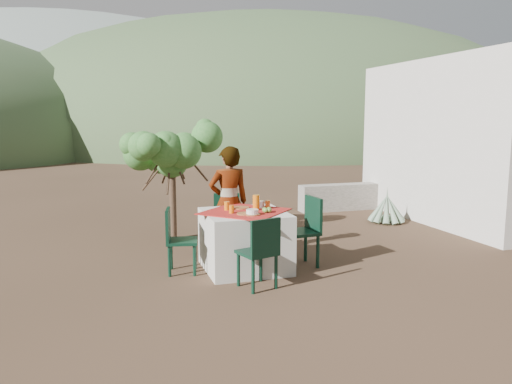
% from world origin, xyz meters
% --- Properties ---
extents(ground, '(160.00, 160.00, 0.00)m').
position_xyz_m(ground, '(0.00, 0.00, 0.00)').
color(ground, '#322316').
rests_on(ground, ground).
extents(table, '(1.30, 1.30, 0.76)m').
position_xyz_m(table, '(0.10, -0.04, 0.38)').
color(table, silver).
rests_on(table, ground).
extents(chair_far, '(0.47, 0.47, 0.83)m').
position_xyz_m(chair_far, '(0.11, 0.98, 0.46)').
color(chair_far, black).
rests_on(chair_far, ground).
extents(chair_near, '(0.48, 0.48, 0.83)m').
position_xyz_m(chair_near, '(0.05, -0.84, 0.46)').
color(chair_near, black).
rests_on(chair_near, ground).
extents(chair_left, '(0.45, 0.45, 0.82)m').
position_xyz_m(chair_left, '(-0.76, 0.06, 0.46)').
color(chair_left, black).
rests_on(chair_left, ground).
extents(chair_right, '(0.46, 0.46, 0.91)m').
position_xyz_m(chair_right, '(0.91, -0.12, 0.51)').
color(chair_right, black).
rests_on(chair_right, ground).
extents(person, '(0.59, 0.40, 1.56)m').
position_xyz_m(person, '(0.05, 0.59, 0.78)').
color(person, '#8C6651').
rests_on(person, ground).
extents(shrub_tree, '(1.42, 1.39, 1.67)m').
position_xyz_m(shrub_tree, '(-0.50, 1.92, 1.32)').
color(shrub_tree, '#4D3826').
rests_on(shrub_tree, ground).
extents(agave, '(0.69, 0.70, 0.74)m').
position_xyz_m(agave, '(3.44, 1.98, 0.25)').
color(agave, gray).
rests_on(agave, ground).
extents(guesthouse, '(3.20, 4.20, 3.00)m').
position_xyz_m(guesthouse, '(5.60, 1.80, 1.50)').
color(guesthouse, beige).
rests_on(guesthouse, ground).
extents(stone_wall, '(2.60, 0.35, 0.55)m').
position_xyz_m(stone_wall, '(3.60, 3.40, 0.28)').
color(stone_wall, gray).
rests_on(stone_wall, ground).
extents(hill_near_right, '(48.00, 48.00, 20.00)m').
position_xyz_m(hill_near_right, '(12.00, 36.00, 0.00)').
color(hill_near_right, '#304C2A').
rests_on(hill_near_right, ground).
extents(hill_far_center, '(60.00, 60.00, 24.00)m').
position_xyz_m(hill_far_center, '(-4.00, 52.00, 0.00)').
color(hill_far_center, slate).
rests_on(hill_far_center, ground).
extents(hill_far_right, '(36.00, 36.00, 14.00)m').
position_xyz_m(hill_far_right, '(28.00, 46.00, 0.00)').
color(hill_far_right, slate).
rests_on(hill_far_right, ground).
extents(plate_far, '(0.24, 0.24, 0.01)m').
position_xyz_m(plate_far, '(0.10, 0.17, 0.77)').
color(plate_far, brown).
rests_on(plate_far, table).
extents(plate_near, '(0.21, 0.21, 0.01)m').
position_xyz_m(plate_near, '(0.05, -0.25, 0.77)').
color(plate_near, brown).
rests_on(plate_near, table).
extents(glass_far, '(0.07, 0.07, 0.11)m').
position_xyz_m(glass_far, '(-0.11, 0.08, 0.82)').
color(glass_far, orange).
rests_on(glass_far, table).
extents(glass_near, '(0.06, 0.06, 0.10)m').
position_xyz_m(glass_near, '(-0.10, -0.14, 0.81)').
color(glass_near, orange).
rests_on(glass_near, table).
extents(juice_pitcher, '(0.09, 0.09, 0.19)m').
position_xyz_m(juice_pitcher, '(0.26, -0.00, 0.86)').
color(juice_pitcher, orange).
rests_on(juice_pitcher, table).
extents(bowl_plate, '(0.21, 0.21, 0.01)m').
position_xyz_m(bowl_plate, '(0.12, -0.31, 0.77)').
color(bowl_plate, brown).
rests_on(bowl_plate, table).
extents(white_bowl, '(0.15, 0.15, 0.06)m').
position_xyz_m(white_bowl, '(0.12, -0.31, 0.80)').
color(white_bowl, silver).
rests_on(white_bowl, bowl_plate).
extents(jar_left, '(0.07, 0.07, 0.10)m').
position_xyz_m(jar_left, '(0.44, 0.05, 0.81)').
color(jar_left, orange).
rests_on(jar_left, table).
extents(jar_right, '(0.06, 0.06, 0.09)m').
position_xyz_m(jar_right, '(0.36, 0.16, 0.81)').
color(jar_right, orange).
rests_on(jar_right, table).
extents(napkin_holder, '(0.08, 0.06, 0.09)m').
position_xyz_m(napkin_holder, '(0.36, 0.10, 0.81)').
color(napkin_holder, silver).
rests_on(napkin_holder, table).
extents(fruit_cluster, '(0.13, 0.12, 0.06)m').
position_xyz_m(fruit_cluster, '(0.34, -0.22, 0.79)').
color(fruit_cluster, '#5C9034').
rests_on(fruit_cluster, table).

